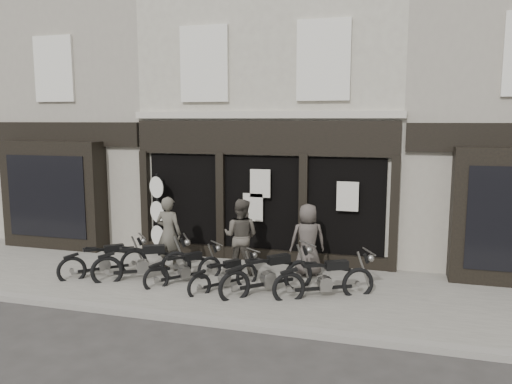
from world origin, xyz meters
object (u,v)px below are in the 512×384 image
(motorcycle_1, at_px, (143,266))
(man_left, at_px, (169,233))
(man_right, at_px, (308,240))
(motorcycle_0, at_px, (105,264))
(man_centre, at_px, (241,236))
(motorcycle_2, at_px, (185,271))
(advert_sign_post, at_px, (158,218))
(motorcycle_3, at_px, (225,278))
(motorcycle_4, at_px, (269,278))
(motorcycle_5, at_px, (325,283))

(motorcycle_1, height_order, man_left, man_left)
(motorcycle_1, distance_m, man_right, 4.03)
(motorcycle_1, relative_size, man_left, 1.13)
(motorcycle_0, bearing_deg, man_centre, -23.15)
(motorcycle_0, relative_size, man_left, 0.93)
(motorcycle_2, bearing_deg, advert_sign_post, 81.12)
(motorcycle_3, height_order, advert_sign_post, advert_sign_post)
(motorcycle_4, relative_size, man_left, 1.00)
(motorcycle_5, bearing_deg, motorcycle_0, 152.29)
(man_right, relative_size, advert_sign_post, 0.73)
(man_centre, bearing_deg, man_left, 10.61)
(motorcycle_1, relative_size, motorcycle_3, 1.31)
(motorcycle_2, xyz_separation_m, motorcycle_4, (2.09, -0.14, 0.07))
(motorcycle_0, relative_size, motorcycle_5, 0.83)
(motorcycle_1, xyz_separation_m, advert_sign_post, (-0.62, 2.00, 0.74))
(motorcycle_2, height_order, man_left, man_left)
(man_left, distance_m, man_centre, 1.87)
(man_right, height_order, advert_sign_post, advert_sign_post)
(motorcycle_1, height_order, motorcycle_3, motorcycle_1)
(motorcycle_1, xyz_separation_m, man_right, (3.73, 1.42, 0.56))
(motorcycle_1, distance_m, motorcycle_5, 4.38)
(motorcycle_0, relative_size, man_centre, 0.94)
(motorcycle_2, xyz_separation_m, man_centre, (1.05, 1.08, 0.67))
(motorcycle_1, bearing_deg, man_left, 43.66)
(motorcycle_0, relative_size, motorcycle_2, 1.05)
(motorcycle_0, bearing_deg, motorcycle_1, -43.19)
(motorcycle_4, distance_m, motorcycle_5, 1.25)
(man_left, distance_m, man_right, 3.53)
(motorcycle_4, xyz_separation_m, motorcycle_5, (1.25, 0.06, -0.01))
(motorcycle_4, height_order, man_centre, man_centre)
(motorcycle_0, bearing_deg, motorcycle_5, -43.16)
(motorcycle_0, xyz_separation_m, man_right, (4.79, 1.42, 0.60))
(motorcycle_2, xyz_separation_m, man_left, (-0.80, 0.84, 0.68))
(motorcycle_5, bearing_deg, man_centre, 125.59)
(motorcycle_0, xyz_separation_m, advert_sign_post, (0.44, 2.00, 0.78))
(motorcycle_0, distance_m, man_right, 5.04)
(motorcycle_0, bearing_deg, motorcycle_4, -44.07)
(motorcycle_0, relative_size, motorcycle_1, 0.82)
(man_left, bearing_deg, man_right, -167.52)
(motorcycle_0, bearing_deg, motorcycle_3, -44.96)
(motorcycle_2, bearing_deg, motorcycle_3, -58.82)
(motorcycle_5, relative_size, advert_sign_post, 0.86)
(motorcycle_1, bearing_deg, motorcycle_0, 148.57)
(motorcycle_1, height_order, advert_sign_post, advert_sign_post)
(motorcycle_3, bearing_deg, man_left, 98.23)
(man_centre, distance_m, man_right, 1.66)
(motorcycle_1, xyz_separation_m, motorcycle_3, (2.11, -0.10, -0.09))
(man_right, xyz_separation_m, advert_sign_post, (-4.35, 0.58, 0.18))
(motorcycle_0, xyz_separation_m, motorcycle_2, (2.11, 0.07, -0.03))
(motorcycle_0, height_order, motorcycle_2, motorcycle_0)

